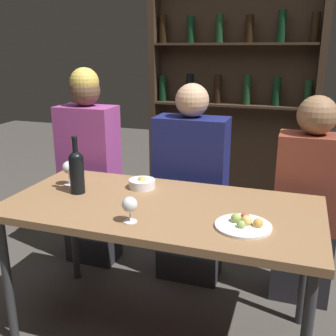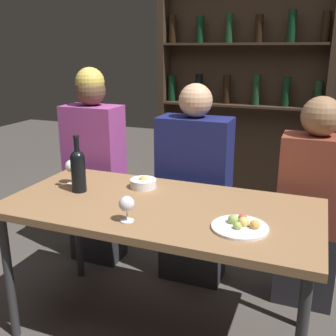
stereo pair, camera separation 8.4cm
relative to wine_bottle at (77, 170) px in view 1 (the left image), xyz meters
The scene contains 11 objects.
ground_plane 0.96m from the wine_bottle, ahead, with size 10.00×10.00×0.00m, color #47423D.
dining_table 0.49m from the wine_bottle, ahead, with size 1.50×0.73×0.72m.
wine_rack_wall 1.99m from the wine_bottle, 76.53° to the left, with size 1.51×0.21×2.25m.
wine_bottle is the anchor object (origin of this frame).
wine_glass_0 0.14m from the wine_bottle, 139.56° to the left, with size 0.07×0.07×0.13m.
wine_glass_1 0.47m from the wine_bottle, 31.25° to the right, with size 0.07×0.07×0.11m.
food_plate_0 0.89m from the wine_bottle, ahead, with size 0.24×0.24×0.05m.
snack_bowl 0.35m from the wine_bottle, 31.15° to the left, with size 0.14×0.14×0.06m.
seated_person_left 0.63m from the wine_bottle, 114.21° to the left, with size 0.37×0.22×1.32m.
seated_person_center 0.76m from the wine_bottle, 50.58° to the left, with size 0.43×0.22×1.24m.
seated_person_right 1.29m from the wine_bottle, 25.82° to the left, with size 0.36×0.22×1.20m.
Camera 1 is at (0.59, -1.64, 1.43)m, focal length 42.00 mm.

